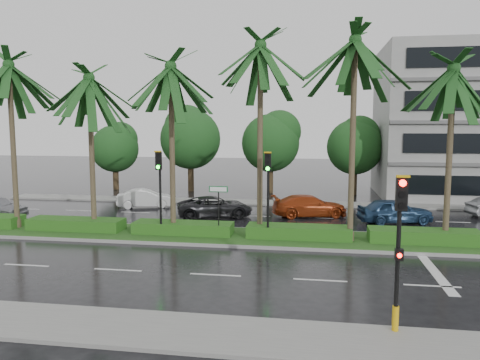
% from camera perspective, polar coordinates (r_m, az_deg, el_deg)
% --- Properties ---
extents(ground, '(120.00, 120.00, 0.00)m').
position_cam_1_polar(ground, '(23.23, -0.42, -7.70)').
color(ground, black).
rests_on(ground, ground).
extents(near_sidewalk, '(40.00, 2.40, 0.12)m').
position_cam_1_polar(near_sidewalk, '(13.79, -7.76, -17.84)').
color(near_sidewalk, slate).
rests_on(near_sidewalk, ground).
extents(far_sidewalk, '(40.00, 2.00, 0.12)m').
position_cam_1_polar(far_sidewalk, '(34.86, 2.83, -2.75)').
color(far_sidewalk, slate).
rests_on(far_sidewalk, ground).
extents(median, '(36.00, 4.00, 0.15)m').
position_cam_1_polar(median, '(24.17, -0.02, -6.94)').
color(median, gray).
rests_on(median, ground).
extents(hedge, '(35.20, 1.40, 0.60)m').
position_cam_1_polar(hedge, '(24.08, -0.02, -6.08)').
color(hedge, '#1C4D16').
rests_on(hedge, median).
extents(lane_markings, '(34.00, 13.06, 0.01)m').
position_cam_1_polar(lane_markings, '(22.52, 7.12, -8.20)').
color(lane_markings, silver).
rests_on(lane_markings, ground).
extents(palm_row, '(26.30, 4.20, 10.40)m').
position_cam_1_polar(palm_row, '(23.87, -3.05, 12.74)').
color(palm_row, '#443527').
rests_on(palm_row, median).
extents(signal_near, '(0.34, 0.45, 4.36)m').
position_cam_1_polar(signal_near, '(13.41, 18.80, -7.77)').
color(signal_near, black).
rests_on(signal_near, near_sidewalk).
extents(signal_median_left, '(0.34, 0.42, 4.36)m').
position_cam_1_polar(signal_median_left, '(23.93, -9.79, -0.06)').
color(signal_median_left, black).
rests_on(signal_median_left, median).
extents(signal_median_right, '(0.34, 0.42, 4.36)m').
position_cam_1_polar(signal_median_right, '(22.77, 3.43, -0.32)').
color(signal_median_right, black).
rests_on(signal_median_right, median).
extents(street_sign, '(0.95, 0.09, 2.60)m').
position_cam_1_polar(street_sign, '(23.44, -2.64, -2.27)').
color(street_sign, black).
rests_on(street_sign, median).
extents(bg_trees, '(32.62, 5.24, 7.57)m').
position_cam_1_polar(bg_trees, '(39.92, 4.70, 4.87)').
color(bg_trees, '#332717').
rests_on(bg_trees, ground).
extents(car_white, '(2.56, 4.15, 1.29)m').
position_cam_1_polar(car_white, '(33.69, -11.46, -2.20)').
color(car_white, silver).
rests_on(car_white, ground).
extents(car_darkgrey, '(3.65, 5.20, 1.32)m').
position_cam_1_polar(car_darkgrey, '(29.59, -3.07, -3.27)').
color(car_darkgrey, black).
rests_on(car_darkgrey, ground).
extents(car_red, '(3.05, 5.05, 1.37)m').
position_cam_1_polar(car_red, '(30.06, 8.45, -3.13)').
color(car_red, '#973210').
rests_on(car_red, ground).
extents(car_blue, '(2.72, 4.60, 1.47)m').
position_cam_1_polar(car_blue, '(29.21, 18.35, -3.59)').
color(car_blue, navy).
rests_on(car_blue, ground).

